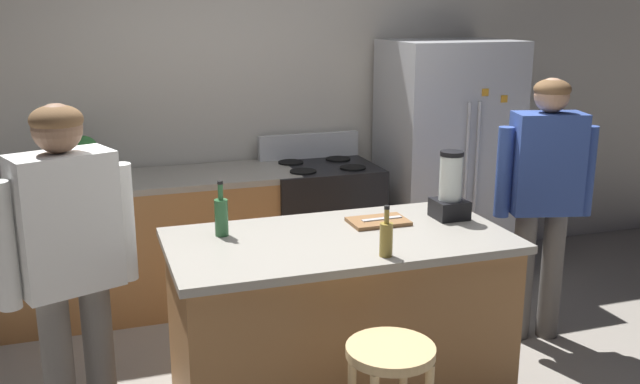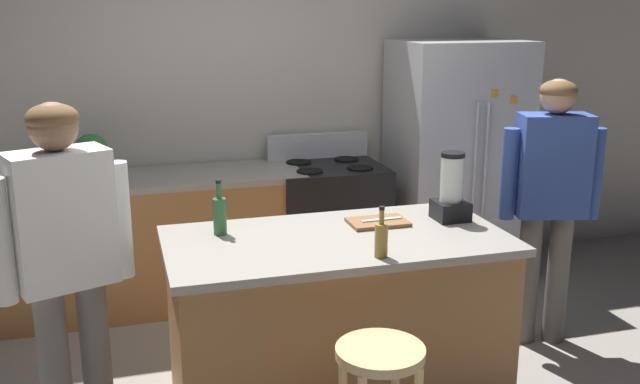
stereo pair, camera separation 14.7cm
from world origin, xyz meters
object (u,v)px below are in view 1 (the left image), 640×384
Objects in this scene: potted_plant at (83,156)px; bottle_vinegar at (386,238)px; blender_appliance at (450,190)px; bar_stool at (390,381)px; stove_range at (321,225)px; bottle_olive_oil at (221,216)px; person_by_island_left at (69,257)px; person_by_sink_right at (544,186)px; cutting_board at (378,221)px; kitchen_island at (339,321)px; refrigerator at (446,160)px; chef_knife at (382,219)px.

bottle_vinegar is at bearing -55.97° from potted_plant.
blender_appliance is 0.71m from bottle_vinegar.
bar_stool is at bearing -64.21° from potted_plant.
bottle_olive_oil is (-0.96, -1.33, 0.54)m from stove_range.
potted_plant is (0.08, 1.67, 0.09)m from person_by_island_left.
bottle_olive_oil is at bearing 175.70° from blender_appliance.
person_by_sink_right reaches higher than cutting_board.
blender_appliance is at bearing -38.31° from potted_plant.
person_by_sink_right is 2.34× the size of bar_stool.
bottle_vinegar is at bearing -8.92° from person_by_island_left.
potted_plant is 2.32m from blender_appliance.
blender_appliance is at bearing -80.34° from stove_range.
bottle_vinegar is at bearing -72.56° from kitchen_island.
bottle_olive_oil is (-0.54, 0.20, 0.55)m from kitchen_island.
cutting_board is at bearing 27.83° from kitchen_island.
person_by_island_left is at bearing -148.48° from refrigerator.
potted_plant is at bearing 124.03° from bottle_vinegar.
bottle_olive_oil reaches higher than kitchen_island.
kitchen_island is 1.05× the size of person_by_sink_right.
person_by_island_left is 7.38× the size of chef_knife.
refrigerator is at bearing -1.46° from stove_range.
person_by_sink_right is 1.46m from bottle_vinegar.
bar_stool is 2.48× the size of bottle_olive_oil.
potted_plant is at bearing 126.92° from kitchen_island.
cutting_board is at bearing 9.62° from person_by_island_left.
chef_knife is at bearing 0.00° from cutting_board.
person_by_island_left is 1.55m from chef_knife.
bar_stool is at bearing -101.76° from stove_range.
chef_knife is at bearing -170.52° from person_by_sink_right.
person_by_sink_right is 6.77× the size of bottle_vinegar.
blender_appliance reaches higher than cutting_board.
cutting_board is at bearing -129.64° from refrigerator.
refrigerator is at bearing 31.52° from person_by_island_left.
bottle_vinegar reaches higher than bar_stool.
cutting_board is at bearing 175.54° from blender_appliance.
kitchen_island is 1.53m from person_by_sink_right.
refrigerator is 3.09m from person_by_island_left.
kitchen_island is 0.90m from blender_appliance.
kitchen_island is 0.55m from cutting_board.
person_by_island_left is at bearing -135.36° from stove_range.
refrigerator reaches higher than chef_knife.
cutting_board is (0.81, -0.06, -0.09)m from bottle_olive_oil.
blender_appliance reaches higher than potted_plant.
person_by_island_left is at bearing 171.08° from bottle_vinegar.
person_by_island_left reaches higher than person_by_sink_right.
bar_stool is 3.11× the size of chef_knife.
person_by_sink_right is 1.16m from cutting_board.
refrigerator is 2.56m from potted_plant.
bottle_olive_oil is at bearing -146.07° from refrigerator.
blender_appliance is at bearing -117.77° from refrigerator.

